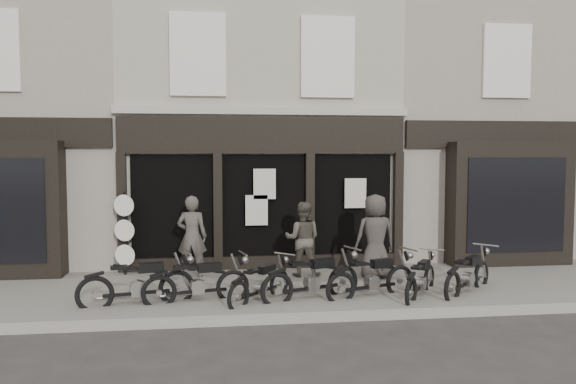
{
  "coord_description": "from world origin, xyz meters",
  "views": [
    {
      "loc": [
        -1.16,
        -10.99,
        3.02
      ],
      "look_at": [
        0.43,
        1.6,
        2.13
      ],
      "focal_mm": 35.0,
      "sensor_mm": 36.0,
      "label": 1
    }
  ],
  "objects": [
    {
      "name": "central_building",
      "position": [
        0.0,
        5.95,
        4.08
      ],
      "size": [
        7.3,
        6.22,
        8.34
      ],
      "color": "#A9A291",
      "rests_on": "ground"
    },
    {
      "name": "man_left",
      "position": [
        -1.76,
        2.14,
        1.07
      ],
      "size": [
        0.76,
        0.56,
        1.91
      ],
      "primitive_type": "imported",
      "rotation": [
        0.0,
        0.0,
        2.98
      ],
      "color": "#47413A",
      "rests_on": "pavement"
    },
    {
      "name": "ground_plane",
      "position": [
        0.0,
        0.0,
        0.0
      ],
      "size": [
        90.0,
        90.0,
        0.0
      ],
      "primitive_type": "plane",
      "color": "#2D2B28",
      "rests_on": "ground"
    },
    {
      "name": "motorcycle_3",
      "position": [
        0.71,
        -0.06,
        0.42
      ],
      "size": [
        2.13,
        1.07,
        1.07
      ],
      "rotation": [
        0.0,
        0.0,
        0.35
      ],
      "color": "black",
      "rests_on": "ground"
    },
    {
      "name": "neighbour_left",
      "position": [
        -6.35,
        5.9,
        4.04
      ],
      "size": [
        5.6,
        6.73,
        8.34
      ],
      "color": "gray",
      "rests_on": "ground"
    },
    {
      "name": "kerb",
      "position": [
        0.0,
        -1.25,
        0.07
      ],
      "size": [
        30.0,
        0.25,
        0.13
      ],
      "primitive_type": "cube",
      "color": "gray",
      "rests_on": "ground_plane"
    },
    {
      "name": "motorcycle_5",
      "position": [
        2.95,
        -0.12,
        0.38
      ],
      "size": [
        1.35,
        1.71,
        0.95
      ],
      "rotation": [
        0.0,
        0.0,
        0.95
      ],
      "color": "black",
      "rests_on": "ground"
    },
    {
      "name": "motorcycle_2",
      "position": [
        -0.33,
        -0.04,
        0.37
      ],
      "size": [
        1.46,
        1.56,
        0.92
      ],
      "rotation": [
        0.0,
        0.0,
        0.83
      ],
      "color": "black",
      "rests_on": "ground"
    },
    {
      "name": "man_centre",
      "position": [
        0.82,
        1.92,
        1.0
      ],
      "size": [
        0.99,
        0.86,
        1.76
      ],
      "primitive_type": "imported",
      "rotation": [
        0.0,
        0.0,
        2.89
      ],
      "color": "#4A463B",
      "rests_on": "pavement"
    },
    {
      "name": "advert_sign_post",
      "position": [
        -3.35,
        2.57,
        1.02
      ],
      "size": [
        0.5,
        0.33,
        2.1
      ],
      "rotation": [
        0.0,
        0.0,
        -0.32
      ],
      "color": "black",
      "rests_on": "ground"
    },
    {
      "name": "man_right",
      "position": [
        2.45,
        1.5,
        1.09
      ],
      "size": [
        1.01,
        0.72,
        1.95
      ],
      "primitive_type": "imported",
      "rotation": [
        0.0,
        0.0,
        3.25
      ],
      "color": "#3C3732",
      "rests_on": "pavement"
    },
    {
      "name": "pavement",
      "position": [
        0.0,
        0.9,
        0.06
      ],
      "size": [
        30.0,
        4.2,
        0.12
      ],
      "primitive_type": "cube",
      "color": "slate",
      "rests_on": "ground_plane"
    },
    {
      "name": "motorcycle_0",
      "position": [
        -2.69,
        -0.06,
        0.43
      ],
      "size": [
        2.22,
        0.82,
        1.08
      ],
      "rotation": [
        0.0,
        0.0,
        0.22
      ],
      "color": "black",
      "rests_on": "ground"
    },
    {
      "name": "motorcycle_1",
      "position": [
        -1.55,
        0.0,
        0.41
      ],
      "size": [
        2.1,
        0.78,
        1.02
      ],
      "rotation": [
        0.0,
        0.0,
        0.22
      ],
      "color": "black",
      "rests_on": "ground"
    },
    {
      "name": "motorcycle_6",
      "position": [
        4.03,
        0.01,
        0.4
      ],
      "size": [
        1.72,
        1.59,
        1.01
      ],
      "rotation": [
        0.0,
        0.0,
        0.73
      ],
      "color": "black",
      "rests_on": "ground"
    },
    {
      "name": "neighbour_right",
      "position": [
        6.35,
        5.9,
        4.04
      ],
      "size": [
        5.6,
        6.73,
        8.34
      ],
      "color": "gray",
      "rests_on": "ground"
    },
    {
      "name": "motorcycle_4",
      "position": [
        1.95,
        -0.05,
        0.41
      ],
      "size": [
        2.04,
        1.01,
        1.02
      ],
      "rotation": [
        0.0,
        0.0,
        0.35
      ],
      "color": "black",
      "rests_on": "ground"
    }
  ]
}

